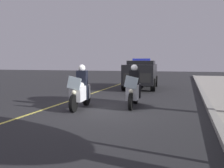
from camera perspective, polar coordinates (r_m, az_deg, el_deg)
The scene contains 6 objects.
ground_plane at distance 9.72m, azimuth -1.46°, elevation -5.72°, with size 80.00×80.00×0.00m, color #28282B.
curb_strip at distance 9.28m, azimuth 21.90°, elevation -6.13°, with size 48.00×0.24×0.15m, color #9E9B93.
lane_stripe_center at distance 10.62m, azimuth -13.10°, elevation -4.91°, with size 48.00×0.12×0.01m, color #E0D14C.
police_motorcycle_lead_left at distance 9.82m, azimuth -7.21°, elevation -1.52°, with size 2.14×0.61×1.72m.
police_motorcycle_lead_right at distance 10.15m, azimuth 4.94°, elevation -1.29°, with size 2.14×0.61×1.72m.
police_suv at distance 17.23m, azimuth 6.69°, elevation 2.52°, with size 5.02×2.35×2.05m.
Camera 1 is at (9.07, 2.97, 1.82)m, focal length 40.05 mm.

